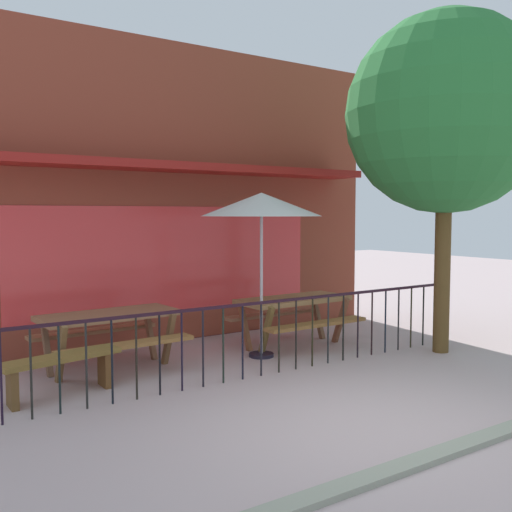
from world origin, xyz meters
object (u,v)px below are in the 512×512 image
(street_tree, at_px, (446,114))
(patio_bench, at_px, (61,366))
(picnic_table_right, at_px, (294,308))
(picnic_table_left, at_px, (109,325))
(patio_umbrella, at_px, (261,206))

(street_tree, bearing_deg, patio_bench, 169.23)
(patio_bench, bearing_deg, picnic_table_right, 7.82)
(picnic_table_left, bearing_deg, patio_bench, -137.59)
(picnic_table_right, relative_size, patio_umbrella, 0.76)
(picnic_table_right, relative_size, street_tree, 0.36)
(picnic_table_left, bearing_deg, picnic_table_right, -5.37)
(street_tree, bearing_deg, picnic_table_left, 158.14)
(patio_umbrella, bearing_deg, picnic_table_left, 165.66)
(picnic_table_left, height_order, picnic_table_right, same)
(patio_bench, bearing_deg, picnic_table_left, 42.41)
(picnic_table_right, xyz_separation_m, street_tree, (1.62, -1.54, 2.93))
(patio_umbrella, xyz_separation_m, street_tree, (2.42, -1.27, 1.34))
(patio_bench, xyz_separation_m, street_tree, (5.37, -1.02, 3.19))
(patio_bench, bearing_deg, patio_umbrella, 4.88)
(patio_umbrella, bearing_deg, street_tree, -27.81)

